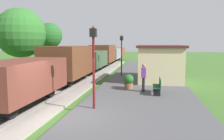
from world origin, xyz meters
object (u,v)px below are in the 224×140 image
at_px(station_hut, 160,62).
at_px(tree_field_left, 49,36).
at_px(person_waiting, 144,76).
at_px(lamp_post_near, 93,52).
at_px(tree_trackside_far, 21,33).
at_px(bench_near_hut, 158,86).
at_px(freight_train, 97,58).
at_px(potted_planter, 129,81).
at_px(lamp_post_far, 122,48).

height_order(station_hut, tree_field_left, tree_field_left).
bearing_deg(person_waiting, station_hut, -110.58).
xyz_separation_m(lamp_post_near, tree_trackside_far, (-9.84, 10.70, 1.37)).
height_order(station_hut, bench_near_hut, station_hut).
bearing_deg(tree_trackside_far, lamp_post_near, -47.41).
distance_m(freight_train, potted_planter, 12.21).
bearing_deg(station_hut, tree_field_left, 145.71).
xyz_separation_m(lamp_post_far, tree_trackside_far, (-9.84, 0.19, 1.37)).
relative_size(bench_near_hut, tree_field_left, 0.26).
height_order(freight_train, person_waiting, freight_train).
xyz_separation_m(station_hut, lamp_post_near, (-3.28, -8.84, 1.15)).
distance_m(freight_train, bench_near_hut, 14.20).
height_order(bench_near_hut, lamp_post_far, lamp_post_far).
xyz_separation_m(bench_near_hut, lamp_post_far, (-2.97, 7.00, 2.08)).
bearing_deg(tree_trackside_far, bench_near_hut, -29.32).
relative_size(freight_train, potted_planter, 42.79).
bearing_deg(lamp_post_far, potted_planter, -78.57).
xyz_separation_m(freight_train, tree_field_left, (-6.73, 1.94, 2.67)).
relative_size(bench_near_hut, potted_planter, 1.64).
bearing_deg(potted_planter, bench_near_hut, -36.49).
bearing_deg(tree_trackside_far, tree_field_left, 93.16).
xyz_separation_m(tree_trackside_far, tree_field_left, (-0.41, 7.36, -0.00)).
bearing_deg(freight_train, bench_near_hut, -62.79).
distance_m(lamp_post_near, tree_trackside_far, 14.60).
relative_size(lamp_post_near, tree_trackside_far, 0.56).
xyz_separation_m(bench_near_hut, lamp_post_near, (-2.97, -3.51, 2.08)).
relative_size(bench_near_hut, tree_trackside_far, 0.23).
bearing_deg(bench_near_hut, freight_train, 117.21).
height_order(station_hut, tree_trackside_far, tree_trackside_far).
bearing_deg(station_hut, tree_trackside_far, 171.93).
relative_size(potted_planter, tree_field_left, 0.16).
bearing_deg(lamp_post_far, tree_trackside_far, 178.90).
bearing_deg(station_hut, bench_near_hut, -93.39).
bearing_deg(lamp_post_near, lamp_post_far, 90.00).
xyz_separation_m(station_hut, tree_field_left, (-13.52, 9.22, 2.52)).
bearing_deg(freight_train, tree_trackside_far, -139.37).
distance_m(station_hut, lamp_post_far, 3.86).
relative_size(lamp_post_near, lamp_post_far, 1.00).
height_order(potted_planter, lamp_post_far, lamp_post_far).
relative_size(bench_near_hut, lamp_post_near, 0.41).
relative_size(freight_train, lamp_post_near, 10.59).
distance_m(potted_planter, tree_field_left, 17.77).
height_order(freight_train, potted_planter, freight_train).
bearing_deg(person_waiting, lamp_post_far, -79.12).
xyz_separation_m(station_hut, tree_trackside_far, (-13.12, 1.86, 2.52)).
bearing_deg(tree_trackside_far, potted_planter, -28.02).
height_order(person_waiting, tree_field_left, tree_field_left).
relative_size(station_hut, potted_planter, 6.33).
height_order(freight_train, lamp_post_far, lamp_post_far).
bearing_deg(station_hut, person_waiting, -103.48).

